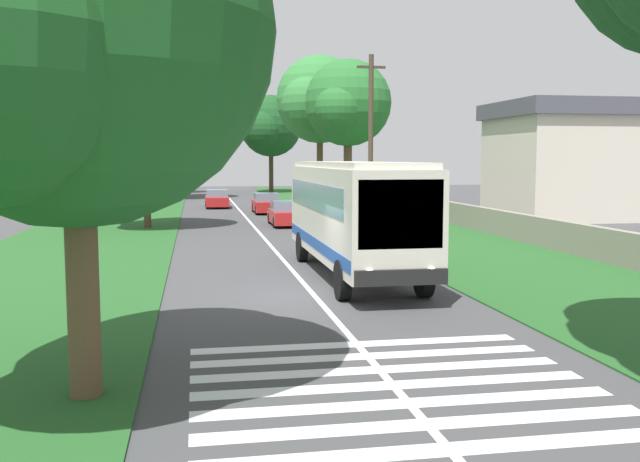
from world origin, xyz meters
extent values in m
plane|color=#424244|center=(0.00, 0.00, 0.00)|extent=(160.00, 160.00, 0.00)
cube|color=#235623|center=(15.00, 8.20, 0.02)|extent=(120.00, 8.00, 0.04)
cube|color=#235623|center=(15.00, -8.20, 0.02)|extent=(120.00, 8.00, 0.04)
cube|color=silver|center=(15.00, 0.00, 0.00)|extent=(110.00, 0.16, 0.01)
cube|color=silver|center=(3.31, -1.80, 2.10)|extent=(11.00, 2.50, 2.90)
cube|color=slate|center=(3.61, -1.80, 2.62)|extent=(9.68, 2.54, 0.85)
cube|color=slate|center=(-2.15, -1.80, 2.45)|extent=(0.08, 2.20, 1.74)
cube|color=#1E4C9E|center=(3.31, -1.80, 1.10)|extent=(10.78, 2.53, 0.36)
cube|color=silver|center=(3.31, -1.80, 3.64)|extent=(10.56, 2.30, 0.18)
cube|color=black|center=(-2.27, -1.80, 0.87)|extent=(0.16, 2.40, 0.40)
sphere|color=#F2EDCC|center=(-2.21, -1.00, 1.00)|extent=(0.24, 0.24, 0.24)
sphere|color=#F2EDCC|center=(-2.21, -2.60, 1.00)|extent=(0.24, 0.24, 0.24)
cylinder|color=black|center=(-0.59, -0.65, 0.55)|extent=(1.10, 0.32, 1.10)
cylinder|color=black|center=(6.81, -0.65, 0.55)|extent=(1.10, 0.32, 1.10)
cylinder|color=black|center=(-0.59, -2.95, 0.55)|extent=(1.10, 0.32, 1.10)
cylinder|color=black|center=(6.81, -2.95, 0.55)|extent=(1.10, 0.32, 1.10)
cube|color=silver|center=(-10.54, 0.00, 0.00)|extent=(0.45, 6.80, 0.01)
cube|color=silver|center=(-9.64, 0.00, 0.00)|extent=(0.45, 6.80, 0.01)
cube|color=silver|center=(-8.74, 0.00, 0.00)|extent=(0.45, 6.80, 0.01)
cube|color=silver|center=(-7.84, 0.00, 0.00)|extent=(0.45, 6.80, 0.01)
cube|color=silver|center=(-6.94, 0.00, 0.00)|extent=(0.45, 6.80, 0.01)
cube|color=silver|center=(-6.04, 0.00, 0.00)|extent=(0.45, 6.80, 0.01)
cube|color=silver|center=(-5.14, 0.00, 0.00)|extent=(0.45, 6.80, 0.01)
cube|color=#B21E1E|center=(21.08, -1.87, 0.53)|extent=(4.30, 1.75, 0.70)
cube|color=slate|center=(20.98, -1.87, 1.15)|extent=(2.00, 1.61, 0.55)
cylinder|color=black|center=(19.73, -1.09, 0.32)|extent=(0.64, 0.22, 0.64)
cylinder|color=black|center=(22.43, -1.09, 0.32)|extent=(0.64, 0.22, 0.64)
cylinder|color=black|center=(19.73, -2.65, 0.32)|extent=(0.64, 0.22, 0.64)
cylinder|color=black|center=(22.43, -2.65, 0.32)|extent=(0.64, 0.22, 0.64)
cube|color=#B21E1E|center=(30.52, -1.67, 0.53)|extent=(4.30, 1.75, 0.70)
cube|color=slate|center=(30.42, -1.67, 1.15)|extent=(2.00, 1.61, 0.55)
cylinder|color=black|center=(29.17, -0.89, 0.32)|extent=(0.64, 0.22, 0.64)
cylinder|color=black|center=(31.87, -0.89, 0.32)|extent=(0.64, 0.22, 0.64)
cylinder|color=black|center=(29.17, -2.45, 0.32)|extent=(0.64, 0.22, 0.64)
cylinder|color=black|center=(31.87, -2.45, 0.32)|extent=(0.64, 0.22, 0.64)
cube|color=#B21E1E|center=(36.86, 1.58, 0.53)|extent=(4.30, 1.75, 0.70)
cube|color=slate|center=(36.76, 1.58, 1.15)|extent=(2.00, 1.61, 0.55)
cylinder|color=black|center=(35.51, 2.36, 0.32)|extent=(0.64, 0.22, 0.64)
cylinder|color=black|center=(38.21, 2.36, 0.32)|extent=(0.64, 0.22, 0.64)
cylinder|color=black|center=(35.51, 0.80, 0.32)|extent=(0.64, 0.22, 0.64)
cylinder|color=black|center=(38.21, 0.80, 0.32)|extent=(0.64, 0.22, 0.64)
cylinder|color=brown|center=(50.05, 5.22, 3.35)|extent=(0.57, 0.57, 6.62)
sphere|color=#1E5623|center=(50.05, 5.22, 8.74)|extent=(7.56, 7.56, 7.56)
sphere|color=#1E5623|center=(52.31, 5.22, 8.17)|extent=(5.48, 5.48, 5.48)
sphere|color=#1E5623|center=(48.16, 6.36, 8.17)|extent=(5.48, 5.48, 5.48)
cylinder|color=#4C3826|center=(61.75, 5.67, 2.52)|extent=(0.40, 0.40, 4.96)
sphere|color=#1E5623|center=(61.75, 5.67, 6.26)|extent=(4.57, 4.57, 4.57)
sphere|color=#1E5623|center=(63.12, 5.67, 5.92)|extent=(3.17, 3.17, 3.17)
sphere|color=#1E5623|center=(60.61, 6.36, 5.92)|extent=(3.09, 3.09, 3.09)
cylinder|color=#4C3826|center=(20.78, 5.87, 2.13)|extent=(0.40, 0.40, 4.18)
sphere|color=#337A38|center=(20.78, 5.87, 6.03)|extent=(6.59, 6.59, 6.59)
sphere|color=#337A38|center=(22.75, 5.87, 5.54)|extent=(4.36, 4.36, 4.36)
sphere|color=#337A38|center=(19.13, 6.86, 5.54)|extent=(4.40, 4.40, 4.40)
cylinder|color=brown|center=(-7.58, 5.03, 2.09)|extent=(0.51, 0.51, 4.10)
sphere|color=#1E5623|center=(-7.58, 5.03, 5.85)|extent=(6.23, 6.23, 6.23)
sphere|color=#1E5623|center=(-5.71, 5.03, 5.38)|extent=(4.50, 4.50, 4.50)
cylinder|color=brown|center=(30.39, -5.50, 3.17)|extent=(0.45, 0.45, 6.25)
sphere|color=#337A38|center=(30.39, -5.50, 7.98)|extent=(6.14, 6.14, 6.14)
sphere|color=#337A38|center=(32.24, -5.50, 7.52)|extent=(4.35, 4.35, 4.35)
sphere|color=#337A38|center=(28.86, -4.58, 7.52)|extent=(4.00, 4.00, 4.00)
cylinder|color=#3D2D1E|center=(60.98, -5.29, 2.83)|extent=(0.50, 0.50, 5.57)
sphere|color=#19471E|center=(60.98, -5.29, 7.52)|extent=(6.93, 6.93, 6.93)
sphere|color=#19471E|center=(63.06, -5.29, 7.00)|extent=(5.09, 5.09, 5.09)
sphere|color=#19471E|center=(59.25, -4.25, 7.00)|extent=(4.46, 4.46, 4.46)
cylinder|color=brown|center=(23.37, -6.00, 2.91)|extent=(0.51, 0.51, 5.73)
sphere|color=#286B2D|center=(23.37, -6.00, 7.22)|extent=(5.27, 5.27, 5.27)
sphere|color=#286B2D|center=(24.95, -6.00, 6.83)|extent=(3.76, 3.76, 3.76)
sphere|color=#286B2D|center=(22.06, -5.21, 6.83)|extent=(2.94, 2.94, 2.94)
cylinder|color=#473828|center=(14.59, -5.22, 4.44)|extent=(0.24, 0.24, 8.79)
cube|color=#3D3326|center=(14.59, -5.22, 8.23)|extent=(0.12, 1.40, 0.12)
cube|color=gray|center=(20.00, -11.60, 0.67)|extent=(70.00, 0.40, 1.26)
cube|color=beige|center=(22.92, -20.17, 3.20)|extent=(8.02, 8.09, 6.40)
cube|color=#4C4C56|center=(22.92, -20.17, 6.91)|extent=(8.62, 8.69, 1.02)
camera|label=1|loc=(-19.10, 3.25, 3.83)|focal=39.66mm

